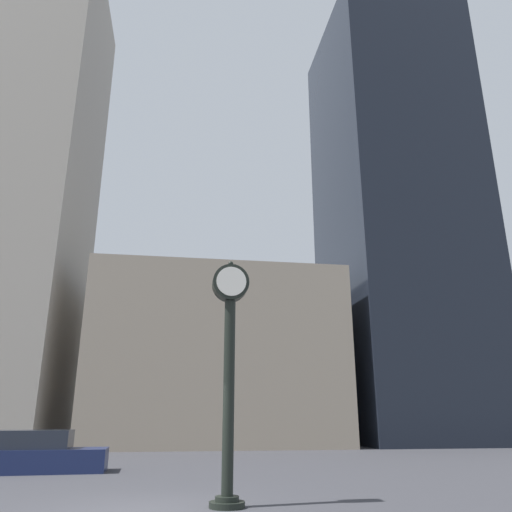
% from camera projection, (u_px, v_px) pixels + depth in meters
% --- Properties ---
extents(ground_plane, '(200.00, 200.00, 0.00)m').
position_uv_depth(ground_plane, '(142.00, 511.00, 9.86)').
color(ground_plane, '#38383D').
extents(building_storefront_row, '(15.98, 12.00, 11.01)m').
position_uv_depth(building_storefront_row, '(215.00, 361.00, 34.57)').
color(building_storefront_row, gray).
rests_on(building_storefront_row, ground_plane).
extents(building_glass_modern, '(10.22, 12.00, 35.03)m').
position_uv_depth(building_glass_modern, '(395.00, 213.00, 40.38)').
color(building_glass_modern, black).
rests_on(building_glass_modern, ground_plane).
extents(street_clock, '(0.85, 0.75, 5.30)m').
position_uv_depth(street_clock, '(229.00, 355.00, 11.18)').
color(street_clock, black).
rests_on(street_clock, ground_plane).
extents(car_navy, '(4.57, 1.93, 1.35)m').
position_uv_depth(car_navy, '(36.00, 455.00, 16.81)').
color(car_navy, '#19234C').
rests_on(car_navy, ground_plane).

